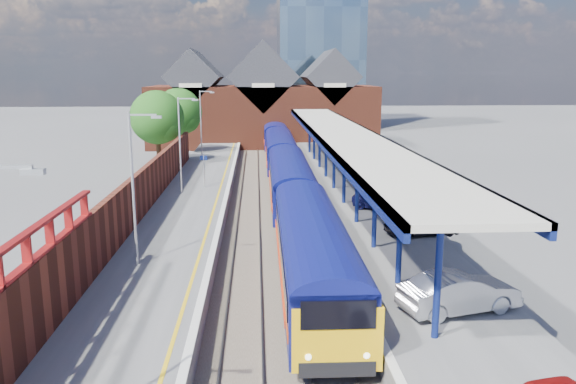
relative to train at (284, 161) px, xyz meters
name	(u,v)px	position (x,y,z in m)	size (l,w,h in m)	color
ground	(267,184)	(-1.49, 0.63, -2.12)	(240.00, 240.00, 0.00)	#5B5B5E
ballast_bed	(270,210)	(-1.49, -9.37, -2.09)	(6.00, 76.00, 0.06)	#473D33
rails	(270,209)	(-1.49, -9.37, -2.00)	(4.51, 76.00, 0.14)	slate
left_platform	(193,205)	(-6.99, -9.37, -1.62)	(5.00, 76.00, 1.00)	#565659
right_platform	(353,203)	(4.51, -9.37, -1.62)	(6.00, 76.00, 1.00)	#565659
coping_left	(226,198)	(-4.64, -9.37, -1.10)	(0.30, 76.00, 0.05)	silver
coping_right	(314,196)	(1.66, -9.37, -1.10)	(0.30, 76.00, 0.05)	silver
yellow_line	(217,198)	(-5.24, -9.37, -1.12)	(0.14, 76.00, 0.01)	yellow
train	(284,161)	(0.00, 0.00, 0.00)	(2.97, 65.93, 3.45)	navy
canopy	(343,135)	(3.99, -7.42, 3.13)	(4.50, 52.00, 4.48)	navy
lamp_post_b	(136,180)	(-7.86, -23.37, 2.87)	(1.48, 0.18, 7.00)	#A5A8AA
lamp_post_c	(182,139)	(-7.86, -7.37, 2.87)	(1.48, 0.18, 7.00)	#A5A8AA
lamp_post_d	(202,121)	(-7.86, 8.63, 2.87)	(1.48, 0.18, 7.00)	#A5A8AA
platform_sign	(204,166)	(-6.49, -5.37, 0.57)	(0.55, 0.08, 2.50)	#A5A8AA
brick_wall	(135,199)	(-9.59, -15.83, 0.33)	(0.35, 50.00, 3.86)	#602719
station_building	(263,105)	(-1.49, 28.63, 3.33)	(30.00, 12.12, 13.78)	#602719
glass_tower	(319,10)	(8.51, 50.63, 18.08)	(14.20, 14.20, 40.30)	slate
tree_near	(158,119)	(-11.84, 6.54, 3.23)	(5.20, 5.20, 8.10)	#382314
tree_far	(180,113)	(-10.84, 14.54, 3.23)	(5.20, 5.20, 8.10)	#382314
parked_car_silver	(459,292)	(5.04, -29.35, -0.37)	(1.58, 4.54, 1.49)	#AEAFB3
parked_car_dark	(422,224)	(6.61, -19.23, -0.52)	(1.68, 4.13, 1.20)	black
parked_car_blue	(385,200)	(5.94, -13.23, -0.54)	(1.94, 4.20, 1.17)	navy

